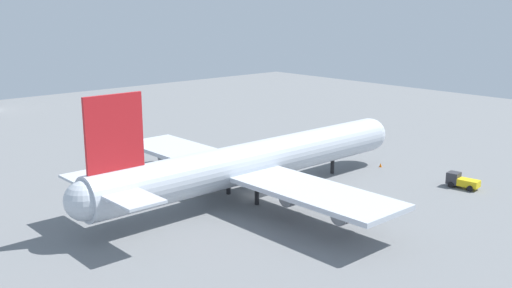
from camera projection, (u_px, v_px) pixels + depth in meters
ground_plane at (256, 195)px, 95.23m from camera, size 258.60×258.60×0.00m
cargo_airplane at (255, 162)px, 93.74m from camera, size 64.65×56.54×19.00m
fuel_truck at (461, 181)px, 98.87m from camera, size 3.06×5.49×2.43m
cargo_loader at (110, 174)px, 103.64m from camera, size 4.22×4.57×2.00m
safety_cone_nose at (381, 165)px, 111.74m from camera, size 0.55×0.55×0.78m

